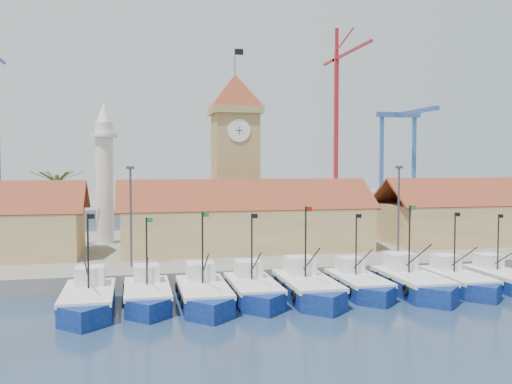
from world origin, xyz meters
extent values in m
plane|color=#1D334D|center=(0.00, 0.00, 0.00)|extent=(400.00, 400.00, 0.00)
cube|color=gray|center=(0.00, 24.00, 0.75)|extent=(140.00, 32.00, 1.50)
cube|color=gray|center=(0.00, 110.00, 1.00)|extent=(240.00, 80.00, 2.00)
cube|color=navy|center=(-15.06, 2.52, 0.51)|extent=(3.56, 8.05, 1.83)
cube|color=navy|center=(-15.06, -1.50, 0.51)|extent=(3.56, 3.56, 1.83)
cube|color=silver|center=(-15.06, 2.52, 1.42)|extent=(3.63, 8.27, 0.36)
cube|color=silver|center=(-15.06, 4.53, 2.24)|extent=(2.13, 2.24, 1.42)
cylinder|color=black|center=(-15.06, 3.03, 4.27)|extent=(0.14, 0.14, 5.69)
cube|color=black|center=(-14.80, 3.03, 6.91)|extent=(0.51, 0.02, 0.36)
cube|color=navy|center=(-10.81, 3.44, 0.48)|extent=(3.33, 7.54, 1.71)
cube|color=navy|center=(-10.81, -0.33, 0.48)|extent=(3.33, 3.33, 1.71)
cube|color=silver|center=(-10.81, 3.44, 1.33)|extent=(3.40, 7.75, 0.33)
cube|color=silver|center=(-10.81, 5.33, 2.09)|extent=(2.00, 2.09, 1.33)
cylinder|color=black|center=(-10.81, 3.92, 4.00)|extent=(0.13, 0.13, 5.33)
cube|color=#197226|center=(-10.57, 3.92, 6.47)|extent=(0.48, 0.02, 0.33)
cube|color=navy|center=(-6.63, 2.54, 0.51)|extent=(3.55, 8.02, 1.82)
cube|color=navy|center=(-6.63, -1.47, 0.51)|extent=(3.55, 3.55, 1.82)
cube|color=silver|center=(-6.63, 2.54, 1.42)|extent=(3.62, 8.25, 0.35)
cube|color=silver|center=(-6.63, 4.54, 2.23)|extent=(2.13, 2.23, 1.42)
cylinder|color=black|center=(-6.63, 3.04, 4.26)|extent=(0.14, 0.14, 5.67)
cube|color=#197226|center=(-6.37, 3.04, 6.89)|extent=(0.51, 0.02, 0.35)
cube|color=navy|center=(-2.59, 3.43, 0.49)|extent=(3.40, 7.70, 1.75)
cube|color=navy|center=(-2.59, -0.42, 0.49)|extent=(3.40, 3.40, 1.75)
cube|color=silver|center=(-2.59, 3.43, 1.36)|extent=(3.47, 7.92, 0.34)
cube|color=silver|center=(-2.59, 5.36, 2.14)|extent=(2.04, 2.14, 1.36)
cylinder|color=black|center=(-2.59, 3.92, 4.09)|extent=(0.14, 0.14, 5.45)
cube|color=black|center=(-2.35, 3.92, 6.61)|extent=(0.49, 0.02, 0.34)
cube|color=navy|center=(1.72, 2.89, 0.53)|extent=(3.68, 8.32, 1.89)
cube|color=navy|center=(1.72, -1.27, 0.53)|extent=(3.68, 3.68, 1.89)
cube|color=silver|center=(1.72, 2.89, 1.47)|extent=(3.75, 8.55, 0.37)
cube|color=silver|center=(1.72, 4.97, 2.31)|extent=(2.21, 2.31, 1.47)
cylinder|color=black|center=(1.72, 3.42, 4.41)|extent=(0.15, 0.15, 5.88)
cube|color=#A5140F|center=(1.98, 3.42, 7.14)|extent=(0.53, 0.02, 0.37)
cube|color=navy|center=(6.38, 3.79, 0.47)|extent=(3.30, 7.47, 1.70)
cube|color=navy|center=(6.38, 0.06, 0.47)|extent=(3.30, 3.30, 1.70)
cube|color=silver|center=(6.38, 3.79, 1.32)|extent=(3.37, 7.67, 0.33)
cube|color=silver|center=(6.38, 5.66, 2.07)|extent=(1.98, 2.07, 1.32)
cylinder|color=black|center=(6.38, 4.26, 3.96)|extent=(0.13, 0.13, 5.28)
cube|color=black|center=(6.62, 4.26, 6.41)|extent=(0.47, 0.02, 0.33)
cube|color=navy|center=(10.77, 2.89, 0.52)|extent=(3.65, 8.27, 1.88)
cube|color=navy|center=(10.77, -1.24, 0.52)|extent=(3.65, 3.65, 1.88)
cube|color=silver|center=(10.77, 2.89, 1.46)|extent=(3.73, 8.50, 0.37)
cube|color=silver|center=(10.77, 4.96, 2.30)|extent=(2.19, 2.30, 1.46)
cylinder|color=black|center=(10.77, 3.42, 4.39)|extent=(0.15, 0.15, 5.85)
cube|color=#197226|center=(11.04, 3.42, 7.10)|extent=(0.52, 0.02, 0.37)
cube|color=navy|center=(15.09, 3.13, 0.47)|extent=(3.31, 7.49, 1.70)
cube|color=navy|center=(15.09, -0.62, 0.47)|extent=(3.31, 3.31, 1.70)
cube|color=silver|center=(15.09, 3.13, 1.32)|extent=(3.38, 7.70, 0.33)
cube|color=silver|center=(15.09, 5.00, 2.08)|extent=(1.99, 2.08, 1.32)
cylinder|color=black|center=(15.09, 3.60, 3.97)|extent=(0.13, 0.13, 5.30)
cube|color=black|center=(15.32, 3.60, 6.43)|extent=(0.47, 0.02, 0.33)
cube|color=navy|center=(19.51, 3.47, 0.45)|extent=(3.18, 7.19, 1.63)
cube|color=silver|center=(19.51, 3.47, 1.27)|extent=(3.24, 7.39, 0.32)
cube|color=silver|center=(19.51, 5.27, 2.00)|extent=(1.91, 2.00, 1.27)
cylinder|color=black|center=(19.51, 3.92, 3.81)|extent=(0.13, 0.13, 5.09)
cube|color=black|center=(19.73, 3.92, 6.18)|extent=(0.45, 0.02, 0.32)
cube|color=#D6B375|center=(0.00, 20.00, 3.75)|extent=(26.00, 10.00, 4.50)
cube|color=#9C3827|center=(0.00, 17.50, 7.50)|extent=(27.04, 5.13, 3.21)
cube|color=#9C3827|center=(0.00, 22.50, 7.50)|extent=(27.04, 5.13, 3.21)
cube|color=#D6B375|center=(32.00, 20.00, 3.75)|extent=(30.00, 10.00, 4.50)
cube|color=#9C3827|center=(32.00, 22.50, 7.50)|extent=(31.20, 5.13, 3.21)
cube|color=#9F8052|center=(0.00, 26.00, 9.00)|extent=(5.00, 5.00, 15.00)
cube|color=#9F8052|center=(0.00, 26.00, 16.90)|extent=(5.80, 5.80, 0.80)
pyramid|color=#9C3827|center=(0.00, 26.00, 19.20)|extent=(5.80, 5.80, 4.00)
cylinder|color=white|center=(0.00, 23.45, 14.50)|extent=(2.60, 0.15, 2.60)
cube|color=black|center=(0.00, 23.37, 14.50)|extent=(0.08, 0.02, 1.00)
cube|color=black|center=(0.00, 23.37, 14.50)|extent=(0.80, 0.02, 0.08)
cylinder|color=#3F3F44|center=(0.00, 26.00, 22.70)|extent=(0.10, 0.10, 3.00)
cube|color=black|center=(0.50, 26.00, 23.80)|extent=(1.00, 0.03, 0.70)
cylinder|color=silver|center=(-15.00, 28.00, 8.50)|extent=(2.00, 2.00, 14.00)
cylinder|color=silver|center=(-15.00, 28.00, 14.00)|extent=(3.00, 3.00, 0.40)
cone|color=silver|center=(-15.00, 28.00, 16.60)|extent=(1.80, 1.80, 2.40)
cylinder|color=brown|center=(-20.00, 26.00, 5.50)|extent=(0.44, 0.44, 8.00)
cube|color=#274F1B|center=(-18.60, 26.00, 9.30)|extent=(2.80, 0.35, 1.18)
cube|color=#274F1B|center=(-19.30, 27.21, 9.30)|extent=(1.71, 2.60, 1.18)
cube|color=#274F1B|center=(-20.70, 27.21, 9.30)|extent=(1.71, 2.60, 1.18)
cube|color=#274F1B|center=(-21.40, 26.00, 9.30)|extent=(2.80, 0.35, 1.18)
cube|color=#274F1B|center=(-20.70, 24.79, 9.30)|extent=(1.71, 2.60, 1.18)
cube|color=#274F1B|center=(-19.30, 24.79, 9.30)|extent=(1.71, 2.60, 1.18)
cylinder|color=#3F3F44|center=(-12.00, 12.00, 6.00)|extent=(0.20, 0.20, 9.00)
cube|color=#3F3F44|center=(-12.00, 12.00, 10.40)|extent=(0.70, 0.25, 0.25)
cylinder|color=#3F3F44|center=(14.00, 12.00, 6.00)|extent=(0.20, 0.20, 9.00)
cube|color=#3F3F44|center=(14.00, 12.00, 10.40)|extent=(0.70, 0.25, 0.25)
cube|color=#32569B|center=(-43.73, 113.00, 36.44)|extent=(0.60, 10.00, 0.60)
cube|color=#AF1B1E|center=(41.54, 105.00, 20.81)|extent=(1.00, 1.00, 37.62)
cube|color=#AF1B1E|center=(41.54, 94.83, 38.62)|extent=(0.60, 25.43, 0.60)
cube|color=#AF1B1E|center=(41.54, 110.00, 38.62)|extent=(0.60, 10.00, 0.60)
cube|color=#AF1B1E|center=(41.54, 105.00, 43.12)|extent=(0.80, 0.80, 7.00)
cube|color=#32569B|center=(57.00, 110.00, 13.00)|extent=(0.90, 0.90, 22.00)
cube|color=#32569B|center=(67.00, 110.00, 13.00)|extent=(0.90, 0.90, 22.00)
cube|color=#32569B|center=(62.00, 110.00, 24.50)|extent=(13.00, 1.40, 1.40)
cube|color=#32569B|center=(62.00, 100.00, 24.50)|extent=(1.40, 22.00, 1.00)
camera|label=1|loc=(-11.76, -40.14, 10.82)|focal=40.00mm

